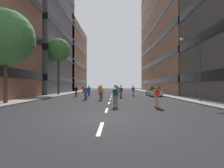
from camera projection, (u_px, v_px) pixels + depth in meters
The scene contains 24 objects.
ground_plane at pixel (112, 94), 33.08m from camera, with size 145.42×145.42×0.00m, color black.
sidewalk_left at pixel (68, 93), 36.27m from camera, with size 2.63×66.65×0.14m, color gray.
sidewalk_right at pixel (157, 93), 35.95m from camera, with size 2.63×66.65×0.14m, color gray.
lane_markings at pixel (112, 94), 34.34m from camera, with size 0.16×57.20×0.01m.
building_left_mid at pixel (30, 24), 38.19m from camera, with size 15.51×18.98×31.11m.
building_left_far at pixel (58, 59), 56.92m from camera, with size 15.51×23.23×21.27m.
building_right_mid at pixel (196, 39), 37.53m from camera, with size 15.51×20.71×23.74m.
building_right_far at pixel (169, 39), 56.34m from camera, with size 15.51×17.34×34.00m.
parked_car_near at pixel (154, 92), 27.77m from camera, with size 1.82×4.40×1.52m.
street_tree_near at pixel (59, 50), 30.20m from camera, with size 4.07×4.07×9.94m.
street_tree_mid at pixel (6, 37), 15.61m from camera, with size 5.10×5.10×8.56m.
streetlamp_right at pixel (196, 62), 17.18m from camera, with size 2.13×0.30×6.50m.
skater_0 at pixel (115, 94), 13.48m from camera, with size 0.55×0.92×1.78m.
skater_1 at pixel (101, 92), 20.00m from camera, with size 0.55×0.92×1.78m.
skater_2 at pixel (157, 95), 13.18m from camera, with size 0.56×0.92×1.78m.
skater_3 at pixel (76, 90), 25.97m from camera, with size 0.53×0.90×1.78m.
skater_4 at pixel (101, 89), 39.22m from camera, with size 0.56×0.92×1.78m.
skater_5 at pixel (89, 90), 28.29m from camera, with size 0.57×0.92×1.78m.
skater_6 at pixel (133, 90), 27.86m from camera, with size 0.57×0.92×1.78m.
skater_7 at pixel (121, 91), 23.80m from camera, with size 0.56×0.92×1.78m.
skater_8 at pixel (86, 92), 20.44m from camera, with size 0.56×0.92×1.78m.
skater_9 at pixel (83, 89), 41.52m from camera, with size 0.55×0.92×1.78m.
skater_10 at pixel (118, 89), 38.88m from camera, with size 0.56×0.92×1.78m.
skater_11 at pixel (99, 89), 33.28m from camera, with size 0.56×0.92×1.78m.
Camera 1 is at (0.58, -8.85, 1.72)m, focal length 27.29 mm.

